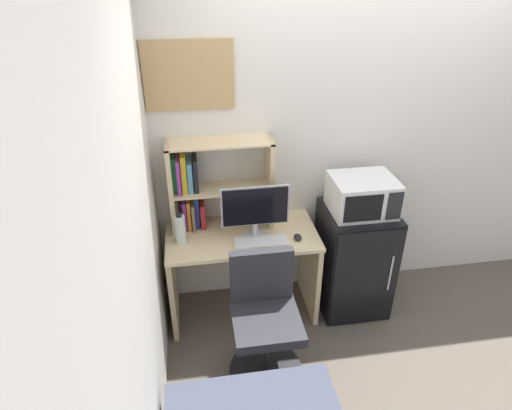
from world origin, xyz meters
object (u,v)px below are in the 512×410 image
object	(u,v)px
keyboard	(261,242)
desk_chair	(265,325)
mini_fridge	(354,259)
microwave	(362,195)
computer_mouse	(298,237)
wall_corkboard	(189,75)
monitor	(255,210)
hutch_bookshelf	(205,185)
water_bottle	(180,229)

from	to	relation	value
keyboard	desk_chair	distance (m)	0.57
mini_fridge	keyboard	bearing A→B (deg)	-172.39
microwave	desk_chair	xyz separation A→B (m)	(-0.80, -0.55, -0.61)
computer_mouse	desk_chair	xyz separation A→B (m)	(-0.31, -0.45, -0.36)
mini_fridge	desk_chair	distance (m)	0.97
computer_mouse	wall_corkboard	bearing A→B (deg)	149.64
monitor	microwave	size ratio (longest dim) A/B	1.06
hutch_bookshelf	microwave	distance (m)	1.13
water_bottle	wall_corkboard	bearing A→B (deg)	65.19
keyboard	wall_corkboard	xyz separation A→B (m)	(-0.42, 0.41, 1.08)
keyboard	mini_fridge	world-z (taller)	mini_fridge
water_bottle	mini_fridge	world-z (taller)	water_bottle
hutch_bookshelf	desk_chair	size ratio (longest dim) A/B	0.84
monitor	mini_fridge	xyz separation A→B (m)	(0.79, 0.03, -0.53)
microwave	computer_mouse	bearing A→B (deg)	-168.84
keyboard	wall_corkboard	distance (m)	1.22
hutch_bookshelf	mini_fridge	size ratio (longest dim) A/B	0.85
hutch_bookshelf	wall_corkboard	xyz separation A→B (m)	(-0.06, 0.10, 0.75)
keyboard	computer_mouse	size ratio (longest dim) A/B	4.64
wall_corkboard	water_bottle	bearing A→B (deg)	-114.81
keyboard	mini_fridge	size ratio (longest dim) A/B	0.44
keyboard	water_bottle	size ratio (longest dim) A/B	1.66
water_bottle	mini_fridge	bearing A→B (deg)	-0.10
monitor	microwave	bearing A→B (deg)	2.68
hutch_bookshelf	computer_mouse	world-z (taller)	hutch_bookshelf
computer_mouse	water_bottle	xyz separation A→B (m)	(-0.82, 0.10, 0.09)
hutch_bookshelf	mini_fridge	xyz separation A→B (m)	(1.11, -0.21, -0.63)
mini_fridge	microwave	bearing A→B (deg)	89.92
water_bottle	desk_chair	world-z (taller)	water_bottle
monitor	mini_fridge	world-z (taller)	monitor
hutch_bookshelf	water_bottle	size ratio (longest dim) A/B	3.20
keyboard	microwave	size ratio (longest dim) A/B	0.85
monitor	desk_chair	world-z (taller)	monitor
computer_mouse	mini_fridge	distance (m)	0.59
mini_fridge	wall_corkboard	distance (m)	1.84
hutch_bookshelf	desk_chair	xyz separation A→B (m)	(0.31, -0.75, -0.68)
desk_chair	mini_fridge	bearing A→B (deg)	34.11
hutch_bookshelf	monitor	distance (m)	0.42
desk_chair	computer_mouse	bearing A→B (deg)	55.13
hutch_bookshelf	desk_chair	distance (m)	1.06
monitor	microwave	distance (m)	0.79
keyboard	mini_fridge	bearing A→B (deg)	7.61
monitor	mini_fridge	distance (m)	0.95
microwave	wall_corkboard	xyz separation A→B (m)	(-1.17, 0.30, 0.82)
hutch_bookshelf	wall_corkboard	world-z (taller)	wall_corkboard
monitor	wall_corkboard	bearing A→B (deg)	138.50
hutch_bookshelf	mini_fridge	bearing A→B (deg)	-10.43
hutch_bookshelf	keyboard	distance (m)	0.57
water_bottle	mini_fridge	distance (m)	1.37
monitor	water_bottle	xyz separation A→B (m)	(-0.52, 0.04, -0.12)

